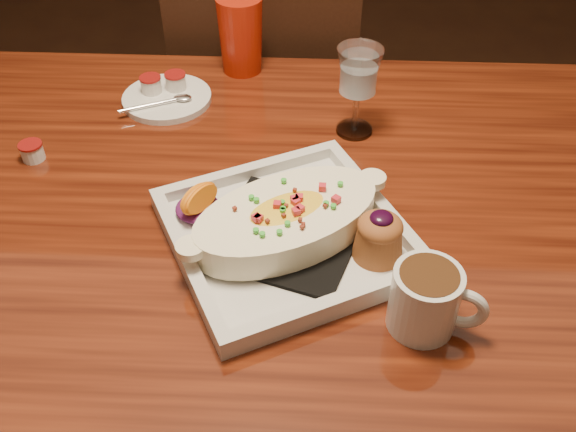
{
  "coord_description": "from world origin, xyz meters",
  "views": [
    {
      "loc": [
        0.11,
        -0.71,
        1.38
      ],
      "look_at": [
        0.08,
        -0.04,
        0.77
      ],
      "focal_mm": 40.0,
      "sensor_mm": 36.0,
      "label": 1
    }
  ],
  "objects_px": {
    "plate": "(292,225)",
    "saucer": "(165,95)",
    "coffee_mug": "(427,298)",
    "red_tumbler": "(241,35)",
    "table": "(239,250)",
    "goblet": "(359,76)",
    "chair_far": "(269,111)"
  },
  "relations": [
    {
      "from": "chair_far",
      "to": "plate",
      "type": "xyz_separation_m",
      "value": [
        0.09,
        -0.71,
        0.27
      ]
    },
    {
      "from": "red_tumbler",
      "to": "saucer",
      "type": "bearing_deg",
      "value": -137.09
    },
    {
      "from": "coffee_mug",
      "to": "red_tumbler",
      "type": "bearing_deg",
      "value": 129.85
    },
    {
      "from": "table",
      "to": "saucer",
      "type": "height_order",
      "value": "saucer"
    },
    {
      "from": "table",
      "to": "saucer",
      "type": "distance_m",
      "value": 0.34
    },
    {
      "from": "coffee_mug",
      "to": "goblet",
      "type": "xyz_separation_m",
      "value": [
        -0.07,
        0.41,
        0.06
      ]
    },
    {
      "from": "table",
      "to": "red_tumbler",
      "type": "height_order",
      "value": "red_tumbler"
    },
    {
      "from": "plate",
      "to": "goblet",
      "type": "relative_size",
      "value": 2.66
    },
    {
      "from": "table",
      "to": "red_tumbler",
      "type": "bearing_deg",
      "value": 94.27
    },
    {
      "from": "table",
      "to": "goblet",
      "type": "bearing_deg",
      "value": 47.63
    },
    {
      "from": "chair_far",
      "to": "coffee_mug",
      "type": "distance_m",
      "value": 0.92
    },
    {
      "from": "chair_far",
      "to": "saucer",
      "type": "relative_size",
      "value": 5.8
    },
    {
      "from": "plate",
      "to": "table",
      "type": "bearing_deg",
      "value": 111.65
    },
    {
      "from": "plate",
      "to": "saucer",
      "type": "bearing_deg",
      "value": 97.4
    },
    {
      "from": "table",
      "to": "saucer",
      "type": "bearing_deg",
      "value": 119.33
    },
    {
      "from": "table",
      "to": "red_tumbler",
      "type": "distance_m",
      "value": 0.44
    },
    {
      "from": "coffee_mug",
      "to": "red_tumbler",
      "type": "xyz_separation_m",
      "value": [
        -0.28,
        0.61,
        0.02
      ]
    },
    {
      "from": "coffee_mug",
      "to": "goblet",
      "type": "bearing_deg",
      "value": 114.92
    },
    {
      "from": "table",
      "to": "goblet",
      "type": "relative_size",
      "value": 9.77
    },
    {
      "from": "table",
      "to": "goblet",
      "type": "height_order",
      "value": "goblet"
    },
    {
      "from": "red_tumbler",
      "to": "goblet",
      "type": "bearing_deg",
      "value": -43.63
    },
    {
      "from": "chair_far",
      "to": "plate",
      "type": "relative_size",
      "value": 2.28
    },
    {
      "from": "coffee_mug",
      "to": "saucer",
      "type": "xyz_separation_m",
      "value": [
        -0.41,
        0.49,
        -0.04
      ]
    },
    {
      "from": "plate",
      "to": "coffee_mug",
      "type": "bearing_deg",
      "value": -66.17
    },
    {
      "from": "saucer",
      "to": "coffee_mug",
      "type": "bearing_deg",
      "value": -50.19
    },
    {
      "from": "plate",
      "to": "red_tumbler",
      "type": "bearing_deg",
      "value": 76.74
    },
    {
      "from": "table",
      "to": "coffee_mug",
      "type": "relative_size",
      "value": 12.94
    },
    {
      "from": "chair_far",
      "to": "red_tumbler",
      "type": "relative_size",
      "value": 6.42
    },
    {
      "from": "saucer",
      "to": "red_tumbler",
      "type": "relative_size",
      "value": 1.11
    },
    {
      "from": "chair_far",
      "to": "goblet",
      "type": "bearing_deg",
      "value": 112.81
    },
    {
      "from": "plate",
      "to": "coffee_mug",
      "type": "distance_m",
      "value": 0.21
    },
    {
      "from": "goblet",
      "to": "red_tumbler",
      "type": "distance_m",
      "value": 0.29
    }
  ]
}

